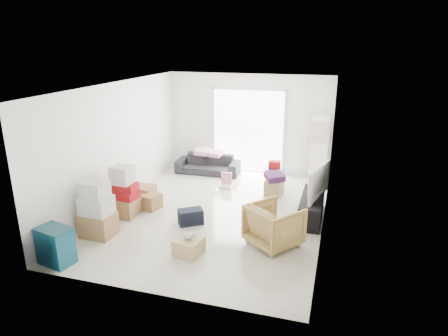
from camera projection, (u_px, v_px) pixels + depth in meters
name	position (u px, v px, depth m)	size (l,w,h in m)	color
room_shell	(215.00, 152.00, 8.18)	(4.98, 6.48, 3.18)	beige
sliding_door	(248.00, 128.00, 10.92)	(2.10, 0.04, 2.33)	white
ac_tower	(319.00, 149.00, 10.21)	(0.45, 0.30, 1.75)	white
tv_console	(312.00, 207.00, 8.26)	(0.44, 1.46, 0.49)	black
television	(313.00, 193.00, 8.16)	(1.15, 0.66, 0.15)	black
sofa	(208.00, 161.00, 11.04)	(1.75, 0.51, 0.68)	#242529
pillow_left	(202.00, 146.00, 10.99)	(0.41, 0.32, 0.13)	#F6B3CB
pillow_right	(215.00, 148.00, 10.82)	(0.33, 0.26, 0.11)	#F6B3CB
armchair	(274.00, 223.00, 7.13)	(0.83, 0.77, 0.85)	tan
storage_bins	(56.00, 246.00, 6.56)	(0.63, 0.50, 0.64)	navy
box_stack_a	(97.00, 212.00, 7.45)	(0.61, 0.51, 1.09)	olive
box_stack_b	(124.00, 194.00, 8.34)	(0.62, 0.53, 1.08)	olive
box_stack_c	(142.00, 194.00, 9.07)	(0.55, 0.46, 0.40)	olive
loose_box	(150.00, 201.00, 8.76)	(0.40, 0.40, 0.33)	olive
duffel_bag	(191.00, 217.00, 8.03)	(0.48, 0.29, 0.31)	black
ottoman	(274.00, 188.00, 9.49)	(0.37, 0.37, 0.37)	#9B845A
blanket	(274.00, 178.00, 9.41)	(0.41, 0.41, 0.14)	#3E1A42
kids_table	(274.00, 168.00, 10.11)	(0.51, 0.51, 0.63)	#0C22A8
toy_walker	(226.00, 183.00, 10.02)	(0.32, 0.30, 0.38)	silver
wood_crate	(189.00, 247.00, 6.89)	(0.44, 0.44, 0.29)	tan
plush_bunny	(190.00, 236.00, 6.83)	(0.25, 0.15, 0.13)	#B2ADA8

